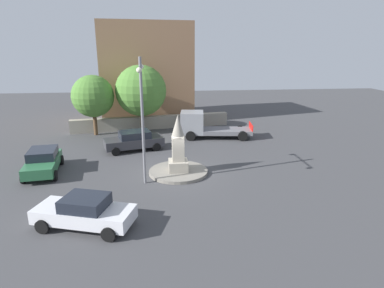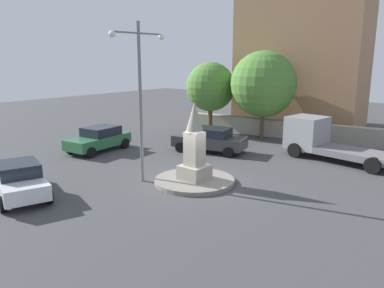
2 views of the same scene
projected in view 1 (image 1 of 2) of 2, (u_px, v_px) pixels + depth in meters
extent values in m
plane|color=#424244|center=(178.00, 173.00, 20.99)|extent=(80.00, 80.00, 0.00)
cylinder|color=gray|center=(178.00, 172.00, 20.96)|extent=(3.75, 3.75, 0.20)
cube|color=#9E9687|center=(178.00, 165.00, 20.84)|extent=(1.21, 1.21, 0.66)
cube|color=#9E9687|center=(178.00, 149.00, 20.52)|extent=(0.74, 0.74, 1.57)
cone|color=#9E9687|center=(178.00, 126.00, 20.10)|extent=(0.82, 0.82, 1.40)
cylinder|color=slate|center=(143.00, 123.00, 18.43)|extent=(0.16, 0.16, 7.28)
cylinder|color=slate|center=(140.00, 67.00, 16.85)|extent=(1.44, 0.08, 0.08)
cylinder|color=slate|center=(141.00, 66.00, 18.22)|extent=(1.44, 0.08, 0.08)
sphere|color=#F2EACC|center=(139.00, 70.00, 16.20)|extent=(0.28, 0.28, 0.28)
sphere|color=#F2EACC|center=(141.00, 67.00, 18.93)|extent=(0.28, 0.28, 0.28)
cube|color=silver|center=(84.00, 214.00, 14.59)|extent=(2.95, 4.70, 0.62)
cube|color=#1E232D|center=(85.00, 202.00, 14.40)|extent=(2.05, 2.25, 0.54)
cylinder|color=black|center=(125.00, 215.00, 15.18)|extent=(0.40, 0.68, 0.64)
cylinder|color=black|center=(109.00, 234.00, 13.59)|extent=(0.40, 0.68, 0.64)
cylinder|color=black|center=(65.00, 208.00, 15.77)|extent=(0.40, 0.68, 0.64)
cylinder|color=black|center=(43.00, 226.00, 14.18)|extent=(0.40, 0.68, 0.64)
cube|color=#38383D|center=(134.00, 142.00, 25.46)|extent=(2.92, 4.77, 0.67)
cube|color=#1E232D|center=(135.00, 134.00, 25.32)|extent=(2.20, 2.66, 0.53)
cylinder|color=black|center=(116.00, 152.00, 24.21)|extent=(0.38, 0.68, 0.64)
cylinder|color=black|center=(112.00, 145.00, 25.80)|extent=(0.38, 0.68, 0.64)
cylinder|color=black|center=(157.00, 147.00, 25.31)|extent=(0.38, 0.68, 0.64)
cylinder|color=black|center=(151.00, 141.00, 26.91)|extent=(0.38, 0.68, 0.64)
cube|color=#2D6B42|center=(43.00, 164.00, 20.82)|extent=(4.35, 2.29, 0.63)
cube|color=#1E232D|center=(43.00, 153.00, 20.91)|extent=(2.28, 1.89, 0.56)
cylinder|color=black|center=(55.00, 176.00, 19.75)|extent=(0.66, 0.30, 0.64)
cylinder|color=black|center=(23.00, 178.00, 19.35)|extent=(0.66, 0.30, 0.64)
cylinder|color=black|center=(62.00, 160.00, 22.47)|extent=(0.66, 0.30, 0.64)
cylinder|color=black|center=(34.00, 162.00, 22.07)|extent=(0.66, 0.30, 0.64)
cube|color=gray|center=(192.00, 122.00, 28.79)|extent=(2.29, 2.20, 1.89)
cube|color=slate|center=(227.00, 131.00, 28.96)|extent=(2.57, 4.47, 0.36)
cube|color=red|center=(251.00, 126.00, 28.81)|extent=(1.97, 0.30, 0.50)
cylinder|color=black|center=(191.00, 136.00, 28.08)|extent=(0.38, 0.87, 0.84)
cylinder|color=black|center=(191.00, 130.00, 30.05)|extent=(0.38, 0.87, 0.84)
cylinder|color=black|center=(243.00, 136.00, 28.01)|extent=(0.38, 0.87, 0.84)
cylinder|color=black|center=(240.00, 130.00, 29.98)|extent=(0.38, 0.87, 0.84)
cube|color=#9E9687|center=(152.00, 122.00, 32.09)|extent=(2.90, 15.27, 1.26)
cube|color=#A87A56|center=(144.00, 72.00, 35.75)|extent=(8.94, 10.44, 10.22)
cylinder|color=brown|center=(95.00, 123.00, 29.75)|extent=(0.34, 0.34, 2.24)
sphere|color=#4C7F33|center=(93.00, 96.00, 29.06)|extent=(3.74, 3.74, 3.74)
cylinder|color=brown|center=(142.00, 120.00, 30.77)|extent=(0.27, 0.27, 2.27)
sphere|color=#4C7F33|center=(141.00, 91.00, 29.98)|extent=(4.66, 4.66, 4.66)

